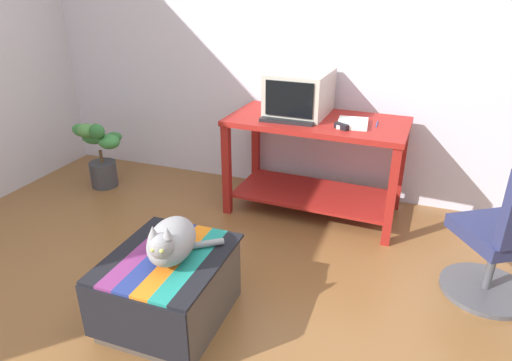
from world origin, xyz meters
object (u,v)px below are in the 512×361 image
(potted_plant, at_px, (101,153))
(office_chair, at_px, (506,242))
(stapler, at_px, (341,126))
(book, at_px, (353,123))
(desk, at_px, (316,150))
(cat, at_px, (171,241))
(ottoman_with_blanket, at_px, (170,287))
(tv_monitor, at_px, (300,93))
(keyboard, at_px, (288,120))

(potted_plant, height_order, office_chair, office_chair)
(stapler, bearing_deg, book, 6.24)
(desk, relative_size, cat, 3.17)
(desk, relative_size, ottoman_with_blanket, 1.94)
(tv_monitor, xyz_separation_m, stapler, (0.38, -0.28, -0.14))
(tv_monitor, bearing_deg, cat, -95.37)
(desk, height_order, potted_plant, desk)
(office_chair, xyz_separation_m, stapler, (-1.05, 0.53, 0.41))
(potted_plant, distance_m, office_chair, 3.19)
(ottoman_with_blanket, xyz_separation_m, cat, (0.04, -0.01, 0.31))
(desk, height_order, cat, desk)
(book, bearing_deg, stapler, -121.24)
(cat, distance_m, office_chair, 1.84)
(keyboard, height_order, stapler, stapler)
(ottoman_with_blanket, bearing_deg, cat, -16.16)
(desk, xyz_separation_m, book, (0.27, -0.06, 0.26))
(desk, relative_size, potted_plant, 2.16)
(tv_monitor, bearing_deg, desk, -28.12)
(cat, bearing_deg, keyboard, 70.30)
(tv_monitor, height_order, potted_plant, tv_monitor)
(book, height_order, ottoman_with_blanket, book)
(tv_monitor, height_order, stapler, tv_monitor)
(desk, bearing_deg, keyboard, -140.37)
(stapler, bearing_deg, keyboard, 116.53)
(tv_monitor, relative_size, office_chair, 0.61)
(ottoman_with_blanket, distance_m, cat, 0.31)
(ottoman_with_blanket, bearing_deg, office_chair, 25.32)
(desk, xyz_separation_m, ottoman_with_blanket, (-0.43, -1.51, -0.32))
(keyboard, distance_m, cat, 1.42)
(potted_plant, distance_m, stapler, 2.16)
(desk, bearing_deg, book, -10.42)
(tv_monitor, bearing_deg, potted_plant, -167.90)
(ottoman_with_blanket, bearing_deg, stapler, 64.07)
(potted_plant, bearing_deg, office_chair, -9.30)
(ottoman_with_blanket, bearing_deg, desk, 74.01)
(book, bearing_deg, potted_plant, 178.30)
(keyboard, distance_m, potted_plant, 1.77)
(desk, xyz_separation_m, stapler, (0.21, -0.18, 0.27))
(office_chair, bearing_deg, tv_monitor, -62.03)
(desk, distance_m, keyboard, 0.35)
(book, xyz_separation_m, office_chair, (0.99, -0.65, -0.40))
(potted_plant, height_order, stapler, stapler)
(desk, xyz_separation_m, cat, (-0.39, -1.52, -0.01))
(tv_monitor, height_order, keyboard, tv_monitor)
(tv_monitor, relative_size, book, 2.04)
(keyboard, bearing_deg, book, 8.65)
(book, distance_m, ottoman_with_blanket, 1.71)
(keyboard, xyz_separation_m, stapler, (0.40, -0.04, 0.01))
(potted_plant, bearing_deg, keyboard, 1.73)
(tv_monitor, height_order, book, tv_monitor)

